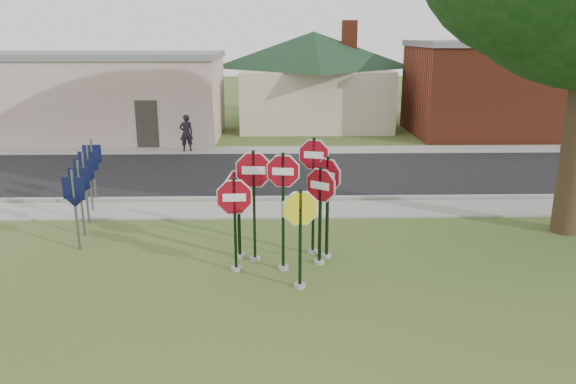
{
  "coord_description": "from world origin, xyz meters",
  "views": [
    {
      "loc": [
        -0.21,
        -10.45,
        5.1
      ],
      "look_at": [
        0.09,
        2.0,
        1.57
      ],
      "focal_mm": 35.0,
      "sensor_mm": 36.0,
      "label": 1
    }
  ],
  "objects_px": {
    "stop_sign_yellow": "(300,227)",
    "pedestrian": "(186,133)",
    "stop_sign_left": "(235,212)",
    "stop_sign_center": "(283,196)"
  },
  "relations": [
    {
      "from": "stop_sign_left",
      "to": "pedestrian",
      "type": "xyz_separation_m",
      "value": [
        -3.02,
        12.97,
        -0.49
      ]
    },
    {
      "from": "stop_sign_yellow",
      "to": "stop_sign_left",
      "type": "height_order",
      "value": "stop_sign_left"
    },
    {
      "from": "stop_sign_center",
      "to": "stop_sign_left",
      "type": "relative_size",
      "value": 1.23
    },
    {
      "from": "stop_sign_center",
      "to": "pedestrian",
      "type": "bearing_deg",
      "value": 107.48
    },
    {
      "from": "stop_sign_yellow",
      "to": "pedestrian",
      "type": "distance_m",
      "value": 14.56
    },
    {
      "from": "stop_sign_left",
      "to": "stop_sign_yellow",
      "type": "bearing_deg",
      "value": -33.18
    },
    {
      "from": "stop_sign_center",
      "to": "stop_sign_left",
      "type": "xyz_separation_m",
      "value": [
        -1.05,
        -0.05,
        -0.35
      ]
    },
    {
      "from": "pedestrian",
      "to": "stop_sign_left",
      "type": "bearing_deg",
      "value": 84.54
    },
    {
      "from": "stop_sign_yellow",
      "to": "stop_sign_left",
      "type": "xyz_separation_m",
      "value": [
        -1.38,
        0.9,
        0.03
      ]
    },
    {
      "from": "stop_sign_center",
      "to": "stop_sign_left",
      "type": "height_order",
      "value": "stop_sign_center"
    }
  ]
}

